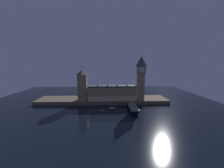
# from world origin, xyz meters

# --- Properties ---
(ground_plane) EXTENTS (400.00, 400.00, 0.00)m
(ground_plane) POSITION_xyz_m (0.00, 0.00, 0.00)
(ground_plane) COLOR black
(embankment) EXTENTS (220.00, 42.00, 6.21)m
(embankment) POSITION_xyz_m (0.00, 39.00, 3.11)
(embankment) COLOR brown
(embankment) RESTS_ON ground_plane
(parliament_hall) EXTENTS (77.67, 19.99, 28.52)m
(parliament_hall) POSITION_xyz_m (15.99, 30.33, 18.05)
(parliament_hall) COLOR #8E7A56
(parliament_hall) RESTS_ON embankment
(clock_tower) EXTENTS (13.47, 13.58, 73.24)m
(clock_tower) POSITION_xyz_m (62.76, 27.00, 45.00)
(clock_tower) COLOR #8E7A56
(clock_tower) RESTS_ON embankment
(victoria_tower) EXTENTS (14.63, 14.63, 55.51)m
(victoria_tower) POSITION_xyz_m (-32.46, 28.67, 31.09)
(victoria_tower) COLOR #8E7A56
(victoria_tower) RESTS_ON embankment
(bridge) EXTENTS (11.07, 46.00, 6.74)m
(bridge) POSITION_xyz_m (44.31, -5.00, 4.99)
(bridge) COLOR #476656
(bridge) RESTS_ON ground_plane
(car_northbound_lead) EXTENTS (1.96, 4.60, 1.53)m
(car_northbound_lead) POSITION_xyz_m (41.88, 6.95, 7.46)
(car_northbound_lead) COLOR yellow
(car_northbound_lead) RESTS_ON bridge
(car_northbound_trail) EXTENTS (2.12, 4.05, 1.57)m
(car_northbound_trail) POSITION_xyz_m (41.88, -11.56, 7.48)
(car_northbound_trail) COLOR yellow
(car_northbound_trail) RESTS_ON bridge
(pedestrian_near_rail) EXTENTS (0.38, 0.38, 1.67)m
(pedestrian_near_rail) POSITION_xyz_m (39.44, -20.63, 7.62)
(pedestrian_near_rail) COLOR black
(pedestrian_near_rail) RESTS_ON bridge
(pedestrian_far_rail) EXTENTS (0.38, 0.38, 1.72)m
(pedestrian_far_rail) POSITION_xyz_m (39.44, 10.08, 7.65)
(pedestrian_far_rail) COLOR black
(pedestrian_far_rail) RESTS_ON bridge
(street_lamp_near) EXTENTS (1.34, 0.60, 5.86)m
(street_lamp_near) POSITION_xyz_m (39.04, -19.72, 10.41)
(street_lamp_near) COLOR #2D3333
(street_lamp_near) RESTS_ON bridge
(street_lamp_mid) EXTENTS (1.34, 0.60, 6.79)m
(street_lamp_mid) POSITION_xyz_m (49.58, -5.00, 10.99)
(street_lamp_mid) COLOR #2D3333
(street_lamp_mid) RESTS_ON bridge
(street_lamp_far) EXTENTS (1.34, 0.60, 6.95)m
(street_lamp_far) POSITION_xyz_m (39.04, 9.72, 11.09)
(street_lamp_far) COLOR #2D3333
(street_lamp_far) RESTS_ON bridge
(boat_upstream) EXTENTS (11.86, 6.67, 4.06)m
(boat_upstream) POSITION_xyz_m (14.92, -0.60, 1.48)
(boat_upstream) COLOR #B2A893
(boat_upstream) RESTS_ON ground_plane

